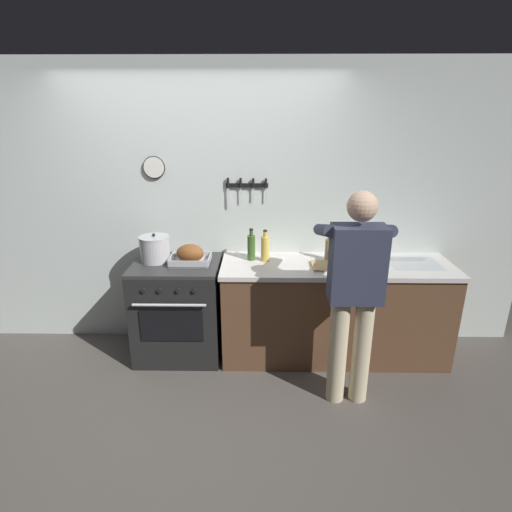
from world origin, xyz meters
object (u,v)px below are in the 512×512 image
stock_pot (155,249)px  bottle_olive_oil (251,247)px  roasting_pan (190,255)px  bottle_vinegar (329,249)px  bottle_cooking_oil (265,248)px  stove (179,309)px  person_cook (354,287)px  cutting_board (333,266)px

stock_pot → bottle_olive_oil: size_ratio=0.92×
roasting_pan → bottle_vinegar: bearing=5.5°
bottle_cooking_oil → stove: bearing=-174.2°
person_cook → bottle_cooking_oil: bearing=41.8°
bottle_cooking_oil → stock_pot: bearing=-178.5°
stock_pot → bottle_vinegar: bearing=2.3°
bottle_vinegar → bottle_olive_oil: bearing=-178.8°
stock_pot → bottle_cooking_oil: 0.98m
stock_pot → bottle_olive_oil: bottle_olive_oil is taller
stove → bottle_olive_oil: bottle_olive_oil is taller
bottle_olive_oil → person_cook: bearing=-43.4°
stove → cutting_board: 1.45m
stove → stock_pot: stock_pot is taller
roasting_pan → cutting_board: bearing=-3.4°
roasting_pan → bottle_cooking_oil: (0.66, 0.08, 0.04)m
stock_pot → bottle_vinegar: (1.55, 0.06, -0.01)m
person_cook → bottle_cooking_oil: (-0.65, 0.70, 0.07)m
stove → stock_pot: 0.60m
roasting_pan → bottle_vinegar: size_ratio=1.45×
roasting_pan → bottle_cooking_oil: 0.66m
roasting_pan → bottle_olive_oil: (0.53, 0.10, 0.04)m
person_cook → stock_pot: size_ratio=6.26×
person_cook → roasting_pan: person_cook is taller
roasting_pan → stock_pot: 0.33m
bottle_vinegar → roasting_pan: bearing=-174.5°
stock_pot → bottle_olive_oil: (0.85, 0.05, 0.01)m
cutting_board → stove: bearing=176.9°
stove → stock_pot: (-0.19, 0.05, 0.56)m
bottle_vinegar → bottle_cooking_oil: (-0.57, -0.04, 0.02)m
bottle_vinegar → bottle_olive_oil: 0.69m
bottle_vinegar → bottle_cooking_oil: bearing=-176.3°
person_cook → cutting_board: size_ratio=4.61×
roasting_pan → cutting_board: roasting_pan is taller
bottle_olive_oil → bottle_cooking_oil: size_ratio=1.01×
cutting_board → person_cook: bearing=-83.3°
person_cook → bottle_cooking_oil: size_ratio=5.86×
bottle_olive_oil → bottle_cooking_oil: bearing=-10.4°
stove → cutting_board: cutting_board is taller
person_cook → bottle_cooking_oil: 0.96m
stove → cutting_board: bearing=-3.1°
bottle_olive_oil → roasting_pan: bearing=-169.0°
cutting_board → bottle_vinegar: size_ratio=1.48×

